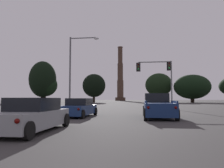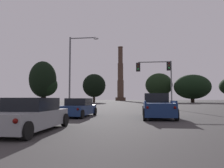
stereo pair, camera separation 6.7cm
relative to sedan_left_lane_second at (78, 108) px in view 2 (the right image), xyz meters
The scene contains 11 objects.
sedan_left_lane_second is the anchor object (origin of this frame).
sedan_left_lane_third 7.89m from the sedan_left_lane_second, 88.76° to the right, with size 2.02×4.72×1.43m.
pickup_truck_right_lane_second 6.09m from the sedan_left_lane_second, ahead, with size 2.19×5.51×1.82m.
traffic_light_overhead_right 15.92m from the sedan_left_lane_second, 60.70° to the left, with size 4.92×0.50×6.54m.
street_lamp 10.72m from the sedan_left_lane_second, 109.37° to the left, with size 3.70×0.36×9.02m.
smokestack 152.57m from the sedan_left_lane_second, 93.88° to the left, with size 7.88×7.88×42.18m.
treeline_right_mid 74.48m from the sedan_left_lane_second, 80.42° to the left, with size 10.84×9.76×11.81m.
treeline_far_left 66.15m from the sedan_left_lane_second, 101.02° to the left, with size 8.75×7.88×10.93m.
treeline_center_left 74.72m from the sedan_left_lane_second, 116.48° to the left, with size 10.07×9.06×11.51m.
treeline_left_mid 74.63m from the sedan_left_lane_second, 117.17° to the left, with size 10.84×9.75×16.50m.
treeline_center_right 72.96m from the sedan_left_lane_second, 70.46° to the left, with size 13.59×12.23×10.56m.
Camera 2 is at (1.70, -1.13, 1.38)m, focal length 35.00 mm.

